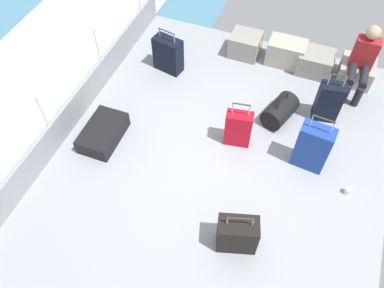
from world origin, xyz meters
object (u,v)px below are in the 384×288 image
object	(u,v)px
suitcase_5	(313,147)
duffel_bag	(280,111)
suitcase_4	(103,133)
cargo_crate_1	(286,53)
paper_cup	(348,191)
cargo_crate_3	(356,71)
suitcase_2	(168,55)
suitcase_1	(237,234)
suitcase_0	(328,102)
cargo_crate_2	(315,62)
suitcase_3	(238,128)
passenger_seated	(363,60)
cargo_crate_0	(245,45)

from	to	relation	value
suitcase_5	duffel_bag	distance (m)	0.86
suitcase_4	cargo_crate_1	bearing A→B (deg)	51.11
paper_cup	cargo_crate_3	bearing A→B (deg)	95.29
suitcase_2	suitcase_5	world-z (taller)	suitcase_5
suitcase_2	paper_cup	bearing A→B (deg)	-23.68
cargo_crate_1	suitcase_1	xyz separation A→B (m)	(0.19, -3.33, 0.04)
suitcase_2	suitcase_0	bearing A→B (deg)	-3.27
cargo_crate_2	suitcase_5	distance (m)	1.88
suitcase_3	duffel_bag	bearing A→B (deg)	54.53
cargo_crate_1	paper_cup	bearing A→B (deg)	-58.59
duffel_bag	cargo_crate_1	bearing A→B (deg)	99.11
cargo_crate_1	suitcase_2	bearing A→B (deg)	-154.42
cargo_crate_2	paper_cup	world-z (taller)	cargo_crate_2
duffel_bag	paper_cup	size ratio (longest dim) A/B	6.20
cargo_crate_2	suitcase_5	world-z (taller)	suitcase_5
suitcase_4	suitcase_5	xyz separation A→B (m)	(2.76, 0.61, 0.24)
cargo_crate_2	cargo_crate_3	size ratio (longest dim) A/B	1.04
cargo_crate_1	duffel_bag	distance (m)	1.26
suitcase_3	duffel_bag	world-z (taller)	suitcase_3
cargo_crate_1	suitcase_1	size ratio (longest dim) A/B	0.96
suitcase_0	suitcase_5	size ratio (longest dim) A/B	0.91
suitcase_5	passenger_seated	bearing A→B (deg)	77.57
cargo_crate_3	suitcase_4	xyz separation A→B (m)	(-3.13, -2.49, -0.05)
cargo_crate_0	cargo_crate_1	size ratio (longest dim) A/B	0.83
cargo_crate_3	suitcase_1	size ratio (longest dim) A/B	0.83
suitcase_0	cargo_crate_0	bearing A→B (deg)	147.53
duffel_bag	suitcase_5	bearing A→B (deg)	-49.46
suitcase_5	paper_cup	distance (m)	0.71
cargo_crate_3	suitcase_3	bearing A→B (deg)	-126.18
suitcase_4	duffel_bag	xyz separation A→B (m)	(2.21, 1.25, 0.05)
cargo_crate_2	suitcase_1	world-z (taller)	suitcase_1
suitcase_0	suitcase_5	world-z (taller)	suitcase_5
cargo_crate_2	suitcase_0	world-z (taller)	suitcase_0
cargo_crate_2	suitcase_5	size ratio (longest dim) A/B	0.62
cargo_crate_0	duffel_bag	size ratio (longest dim) A/B	0.84
duffel_bag	cargo_crate_3	bearing A→B (deg)	53.47
cargo_crate_2	suitcase_0	xyz separation A→B (m)	(0.32, -0.94, 0.14)
suitcase_5	cargo_crate_0	bearing A→B (deg)	127.46
cargo_crate_2	passenger_seated	bearing A→B (deg)	-12.96
cargo_crate_1	suitcase_4	distance (m)	3.21
cargo_crate_3	suitcase_0	bearing A→B (deg)	-107.81
cargo_crate_1	duffel_bag	xyz separation A→B (m)	(0.20, -1.25, -0.04)
cargo_crate_3	suitcase_3	size ratio (longest dim) A/B	0.71
paper_cup	cargo_crate_1	bearing A→B (deg)	121.41
passenger_seated	duffel_bag	size ratio (longest dim) A/B	1.69
cargo_crate_2	suitcase_0	size ratio (longest dim) A/B	0.68
suitcase_3	suitcase_4	world-z (taller)	suitcase_3
duffel_bag	suitcase_4	bearing A→B (deg)	-150.59
cargo_crate_1	suitcase_4	bearing A→B (deg)	-128.89
paper_cup	suitcase_2	bearing A→B (deg)	156.32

